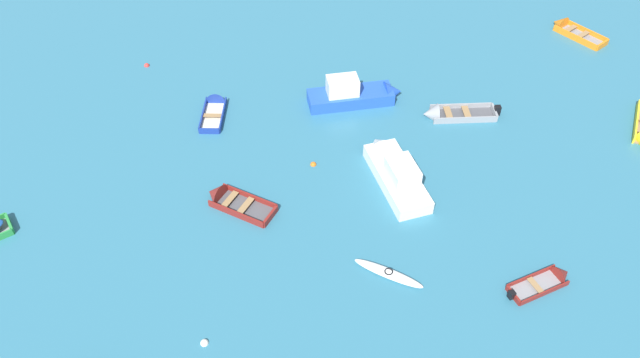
{
  "coord_description": "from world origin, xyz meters",
  "views": [
    {
      "loc": [
        -2.72,
        -2.37,
        23.37
      ],
      "look_at": [
        0.0,
        20.48,
        0.15
      ],
      "focal_mm": 33.33,
      "sensor_mm": 36.0,
      "label": 1
    }
  ],
  "objects_px": {
    "mooring_buoy_midfield": "(147,66)",
    "rowboat_grey_far_right": "(445,114)",
    "mooring_buoy_between_boats_right": "(313,165)",
    "mooring_buoy_trailing": "(205,343)",
    "motor_launch_blue_midfield_left": "(357,94)",
    "rowboat_orange_outer_right": "(567,28)",
    "rowboat_maroon_near_right": "(551,279)",
    "rowboat_maroon_far_back": "(226,199)",
    "motor_launch_white_center": "(394,170)",
    "rowboat_deep_blue_back_row_left": "(215,105)",
    "kayak_white_back_row_right": "(388,273)"
  },
  "relations": [
    {
      "from": "motor_launch_white_center",
      "to": "motor_launch_blue_midfield_left",
      "type": "relative_size",
      "value": 1.02
    },
    {
      "from": "rowboat_maroon_near_right",
      "to": "motor_launch_blue_midfield_left",
      "type": "bearing_deg",
      "value": 115.35
    },
    {
      "from": "motor_launch_blue_midfield_left",
      "to": "mooring_buoy_trailing",
      "type": "height_order",
      "value": "motor_launch_blue_midfield_left"
    },
    {
      "from": "rowboat_orange_outer_right",
      "to": "rowboat_grey_far_right",
      "type": "bearing_deg",
      "value": -143.28
    },
    {
      "from": "rowboat_maroon_far_back",
      "to": "rowboat_deep_blue_back_row_left",
      "type": "bearing_deg",
      "value": 94.26
    },
    {
      "from": "mooring_buoy_midfield",
      "to": "rowboat_orange_outer_right",
      "type": "bearing_deg",
      "value": 1.68
    },
    {
      "from": "mooring_buoy_between_boats_right",
      "to": "mooring_buoy_trailing",
      "type": "xyz_separation_m",
      "value": [
        -5.94,
        -10.59,
        0.0
      ]
    },
    {
      "from": "mooring_buoy_midfield",
      "to": "rowboat_grey_far_right",
      "type": "bearing_deg",
      "value": -22.35
    },
    {
      "from": "mooring_buoy_between_boats_right",
      "to": "mooring_buoy_trailing",
      "type": "bearing_deg",
      "value": -119.3
    },
    {
      "from": "kayak_white_back_row_right",
      "to": "mooring_buoy_midfield",
      "type": "relative_size",
      "value": 8.67
    },
    {
      "from": "motor_launch_white_center",
      "to": "mooring_buoy_trailing",
      "type": "height_order",
      "value": "motor_launch_white_center"
    },
    {
      "from": "motor_launch_white_center",
      "to": "rowboat_orange_outer_right",
      "type": "distance_m",
      "value": 20.83
    },
    {
      "from": "rowboat_grey_far_right",
      "to": "mooring_buoy_trailing",
      "type": "xyz_separation_m",
      "value": [
        -14.52,
        -13.91,
        -0.2
      ]
    },
    {
      "from": "motor_launch_white_center",
      "to": "rowboat_orange_outer_right",
      "type": "bearing_deg",
      "value": 40.45
    },
    {
      "from": "rowboat_grey_far_right",
      "to": "kayak_white_back_row_right",
      "type": "bearing_deg",
      "value": -117.35
    },
    {
      "from": "mooring_buoy_between_boats_right",
      "to": "mooring_buoy_midfield",
      "type": "xyz_separation_m",
      "value": [
        -10.24,
        11.06,
        0.0
      ]
    },
    {
      "from": "motor_launch_white_center",
      "to": "rowboat_deep_blue_back_row_left",
      "type": "height_order",
      "value": "motor_launch_white_center"
    },
    {
      "from": "motor_launch_blue_midfield_left",
      "to": "mooring_buoy_midfield",
      "type": "height_order",
      "value": "motor_launch_blue_midfield_left"
    },
    {
      "from": "rowboat_maroon_near_right",
      "to": "mooring_buoy_midfield",
      "type": "xyz_separation_m",
      "value": [
        -20.55,
        20.28,
        -0.14
      ]
    },
    {
      "from": "motor_launch_blue_midfield_left",
      "to": "rowboat_orange_outer_right",
      "type": "relative_size",
      "value": 1.44
    },
    {
      "from": "rowboat_deep_blue_back_row_left",
      "to": "kayak_white_back_row_right",
      "type": "xyz_separation_m",
      "value": [
        8.26,
        -13.94,
        -0.01
      ]
    },
    {
      "from": "motor_launch_blue_midfield_left",
      "to": "kayak_white_back_row_right",
      "type": "bearing_deg",
      "value": -92.74
    },
    {
      "from": "rowboat_deep_blue_back_row_left",
      "to": "rowboat_orange_outer_right",
      "type": "bearing_deg",
      "value": 13.19
    },
    {
      "from": "rowboat_maroon_near_right",
      "to": "rowboat_deep_blue_back_row_left",
      "type": "relative_size",
      "value": 0.93
    },
    {
      "from": "rowboat_maroon_near_right",
      "to": "motor_launch_blue_midfield_left",
      "type": "distance_m",
      "value": 16.24
    },
    {
      "from": "mooring_buoy_between_boats_right",
      "to": "rowboat_maroon_near_right",
      "type": "bearing_deg",
      "value": -41.84
    },
    {
      "from": "rowboat_grey_far_right",
      "to": "motor_launch_white_center",
      "type": "bearing_deg",
      "value": -131.26
    },
    {
      "from": "mooring_buoy_trailing",
      "to": "mooring_buoy_between_boats_right",
      "type": "bearing_deg",
      "value": 60.7
    },
    {
      "from": "mooring_buoy_midfield",
      "to": "rowboat_maroon_far_back",
      "type": "bearing_deg",
      "value": -68.24
    },
    {
      "from": "kayak_white_back_row_right",
      "to": "mooring_buoy_trailing",
      "type": "relative_size",
      "value": 8.92
    },
    {
      "from": "motor_launch_blue_midfield_left",
      "to": "rowboat_deep_blue_back_row_left",
      "type": "relative_size",
      "value": 1.63
    },
    {
      "from": "motor_launch_white_center",
      "to": "kayak_white_back_row_right",
      "type": "height_order",
      "value": "motor_launch_white_center"
    },
    {
      "from": "kayak_white_back_row_right",
      "to": "motor_launch_blue_midfield_left",
      "type": "bearing_deg",
      "value": 87.26
    },
    {
      "from": "motor_launch_blue_midfield_left",
      "to": "rowboat_orange_outer_right",
      "type": "xyz_separation_m",
      "value": [
        16.78,
        6.51,
        -0.42
      ]
    },
    {
      "from": "motor_launch_white_center",
      "to": "rowboat_maroon_far_back",
      "type": "height_order",
      "value": "motor_launch_white_center"
    },
    {
      "from": "rowboat_maroon_near_right",
      "to": "motor_launch_blue_midfield_left",
      "type": "relative_size",
      "value": 0.57
    },
    {
      "from": "mooring_buoy_between_boats_right",
      "to": "mooring_buoy_trailing",
      "type": "height_order",
      "value": "mooring_buoy_trailing"
    },
    {
      "from": "rowboat_deep_blue_back_row_left",
      "to": "mooring_buoy_between_boats_right",
      "type": "relative_size",
      "value": 10.74
    },
    {
      "from": "rowboat_orange_outer_right",
      "to": "kayak_white_back_row_right",
      "type": "bearing_deg",
      "value": -131.12
    },
    {
      "from": "rowboat_maroon_near_right",
      "to": "rowboat_maroon_far_back",
      "type": "bearing_deg",
      "value": 155.37
    },
    {
      "from": "rowboat_maroon_far_back",
      "to": "mooring_buoy_midfield",
      "type": "height_order",
      "value": "rowboat_maroon_far_back"
    },
    {
      "from": "rowboat_maroon_near_right",
      "to": "kayak_white_back_row_right",
      "type": "relative_size",
      "value": 1.07
    },
    {
      "from": "mooring_buoy_between_boats_right",
      "to": "mooring_buoy_trailing",
      "type": "relative_size",
      "value": 0.96
    },
    {
      "from": "mooring_buoy_between_boats_right",
      "to": "rowboat_grey_far_right",
      "type": "bearing_deg",
      "value": 21.17
    },
    {
      "from": "rowboat_grey_far_right",
      "to": "mooring_buoy_midfield",
      "type": "xyz_separation_m",
      "value": [
        -18.82,
        7.74,
        -0.2
      ]
    },
    {
      "from": "rowboat_deep_blue_back_row_left",
      "to": "kayak_white_back_row_right",
      "type": "bearing_deg",
      "value": -59.37
    },
    {
      "from": "motor_launch_white_center",
      "to": "motor_launch_blue_midfield_left",
      "type": "bearing_deg",
      "value": 97.57
    },
    {
      "from": "rowboat_grey_far_right",
      "to": "rowboat_maroon_far_back",
      "type": "bearing_deg",
      "value": -157.62
    },
    {
      "from": "rowboat_maroon_near_right",
      "to": "rowboat_deep_blue_back_row_left",
      "type": "height_order",
      "value": "rowboat_deep_blue_back_row_left"
    },
    {
      "from": "rowboat_maroon_near_right",
      "to": "rowboat_grey_far_right",
      "type": "xyz_separation_m",
      "value": [
        -1.73,
        12.55,
        0.06
      ]
    }
  ]
}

